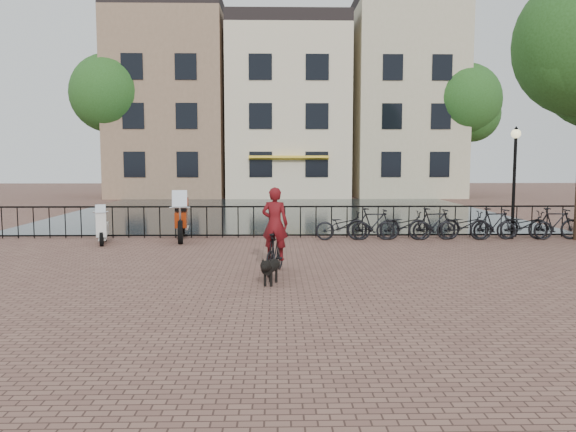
{
  "coord_description": "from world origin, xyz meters",
  "views": [
    {
      "loc": [
        -0.26,
        -9.88,
        2.5
      ],
      "look_at": [
        0.0,
        3.0,
        1.2
      ],
      "focal_mm": 35.0,
      "sensor_mm": 36.0,
      "label": 1
    }
  ],
  "objects_px": {
    "lamp_post": "(515,163)",
    "dog": "(271,270)",
    "cyclist": "(275,236)",
    "motorcycle": "(181,214)",
    "scooter": "(103,223)"
  },
  "relations": [
    {
      "from": "cyclist",
      "to": "scooter",
      "type": "relative_size",
      "value": 1.6
    },
    {
      "from": "motorcycle",
      "to": "dog",
      "type": "bearing_deg",
      "value": -73.09
    },
    {
      "from": "lamp_post",
      "to": "cyclist",
      "type": "bearing_deg",
      "value": -144.51
    },
    {
      "from": "scooter",
      "to": "cyclist",
      "type": "bearing_deg",
      "value": -53.82
    },
    {
      "from": "cyclist",
      "to": "dog",
      "type": "distance_m",
      "value": 1.19
    },
    {
      "from": "lamp_post",
      "to": "scooter",
      "type": "xyz_separation_m",
      "value": [
        -12.64,
        -0.79,
        -1.76
      ]
    },
    {
      "from": "dog",
      "to": "lamp_post",
      "type": "bearing_deg",
      "value": 55.29
    },
    {
      "from": "cyclist",
      "to": "dog",
      "type": "height_order",
      "value": "cyclist"
    },
    {
      "from": "lamp_post",
      "to": "dog",
      "type": "bearing_deg",
      "value": -139.84
    },
    {
      "from": "motorcycle",
      "to": "scooter",
      "type": "relative_size",
      "value": 1.69
    },
    {
      "from": "cyclist",
      "to": "scooter",
      "type": "xyz_separation_m",
      "value": [
        -5.14,
        4.56,
        -0.22
      ]
    },
    {
      "from": "scooter",
      "to": "dog",
      "type": "bearing_deg",
      "value": -60.21
    },
    {
      "from": "motorcycle",
      "to": "scooter",
      "type": "xyz_separation_m",
      "value": [
        -2.21,
        -0.76,
        -0.2
      ]
    },
    {
      "from": "motorcycle",
      "to": "scooter",
      "type": "bearing_deg",
      "value": -168.32
    },
    {
      "from": "cyclist",
      "to": "dog",
      "type": "relative_size",
      "value": 2.5
    }
  ]
}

